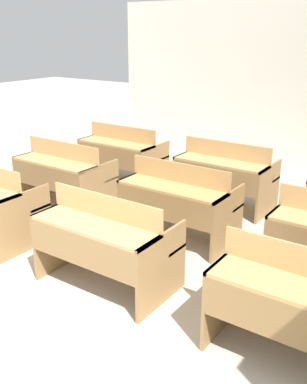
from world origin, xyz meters
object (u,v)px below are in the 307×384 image
at_px(bench_front_right, 302,304).
at_px(bench_third_left, 122,153).
at_px(bench_front_center, 105,239).
at_px(bench_second_left, 63,173).
at_px(bench_second_center, 178,200).
at_px(bench_third_center, 225,173).

height_order(bench_front_right, bench_third_left, same).
bearing_deg(bench_front_right, bench_front_center, -179.66).
height_order(bench_front_right, bench_second_left, same).
height_order(bench_front_center, bench_second_center, same).
bearing_deg(bench_second_center, bench_front_right, -34.56).
bearing_deg(bench_third_left, bench_second_left, -89.87).
relative_size(bench_front_right, bench_second_center, 1.00).
bearing_deg(bench_front_center, bench_third_left, 125.64).
distance_m(bench_front_center, bench_second_center, 1.25).
distance_m(bench_front_center, bench_third_left, 3.06).
relative_size(bench_front_right, bench_second_left, 1.00).
relative_size(bench_second_left, bench_third_left, 1.00).
distance_m(bench_second_left, bench_third_center, 2.18).
height_order(bench_front_center, bench_second_left, same).
distance_m(bench_third_left, bench_third_center, 1.79).
distance_m(bench_front_right, bench_second_center, 2.19).
xyz_separation_m(bench_second_center, bench_third_center, (-0.01, 1.21, 0.00)).
xyz_separation_m(bench_second_left, bench_third_left, (-0.00, 1.27, 0.00)).
bearing_deg(bench_front_right, bench_second_center, 145.44).
relative_size(bench_front_center, bench_third_left, 1.00).
relative_size(bench_second_center, bench_third_left, 1.00).
bearing_deg(bench_front_right, bench_third_center, 126.50).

